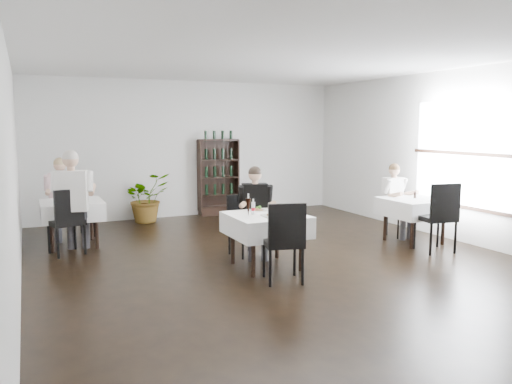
# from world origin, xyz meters

# --- Properties ---
(room_shell) EXTENTS (9.00, 9.00, 9.00)m
(room_shell) POSITION_xyz_m (0.00, 0.00, 1.50)
(room_shell) COLOR black
(room_shell) RESTS_ON ground
(window_right) EXTENTS (0.06, 2.30, 1.85)m
(window_right) POSITION_xyz_m (3.48, 0.00, 1.50)
(window_right) COLOR white
(window_right) RESTS_ON room_shell
(wine_shelf) EXTENTS (0.90, 0.28, 1.75)m
(wine_shelf) POSITION_xyz_m (0.60, 4.31, 0.85)
(wine_shelf) COLOR black
(wine_shelf) RESTS_ON ground
(main_table) EXTENTS (1.03, 1.03, 0.77)m
(main_table) POSITION_xyz_m (-0.30, 0.00, 0.62)
(main_table) COLOR black
(main_table) RESTS_ON ground
(left_table) EXTENTS (0.98, 0.98, 0.77)m
(left_table) POSITION_xyz_m (-2.70, 2.50, 0.62)
(left_table) COLOR black
(left_table) RESTS_ON ground
(right_table) EXTENTS (0.98, 0.98, 0.77)m
(right_table) POSITION_xyz_m (2.70, 0.30, 0.62)
(right_table) COLOR black
(right_table) RESTS_ON ground
(potted_tree) EXTENTS (1.13, 1.05, 1.04)m
(potted_tree) POSITION_xyz_m (-1.10, 4.10, 0.52)
(potted_tree) COLOR #24511B
(potted_tree) RESTS_ON ground
(main_chair_far) EXTENTS (0.51, 0.51, 0.94)m
(main_chair_far) POSITION_xyz_m (-0.31, 0.82, 0.54)
(main_chair_far) COLOR black
(main_chair_far) RESTS_ON ground
(main_chair_near) EXTENTS (0.59, 0.60, 1.06)m
(main_chair_near) POSITION_xyz_m (-0.41, -0.76, 0.61)
(main_chair_near) COLOR black
(main_chair_near) RESTS_ON ground
(left_chair_far) EXTENTS (0.69, 0.70, 1.14)m
(left_chair_far) POSITION_xyz_m (-2.62, 3.30, 0.65)
(left_chair_far) COLOR black
(left_chair_far) RESTS_ON ground
(left_chair_near) EXTENTS (0.59, 0.60, 1.06)m
(left_chair_near) POSITION_xyz_m (-2.81, 1.90, 0.60)
(left_chair_near) COLOR black
(left_chair_near) RESTS_ON ground
(right_chair_far) EXTENTS (0.43, 0.43, 0.86)m
(right_chair_far) POSITION_xyz_m (2.83, 0.85, 0.49)
(right_chair_far) COLOR black
(right_chair_far) RESTS_ON ground
(right_chair_near) EXTENTS (0.59, 0.60, 1.13)m
(right_chair_near) POSITION_xyz_m (2.57, -0.41, 0.64)
(right_chair_near) COLOR black
(right_chair_near) RESTS_ON ground
(diner_main) EXTENTS (0.59, 0.63, 1.40)m
(diner_main) POSITION_xyz_m (-0.19, 0.59, 0.81)
(diner_main) COLOR #414249
(diner_main) RESTS_ON ground
(diner_left_far) EXTENTS (0.55, 0.55, 1.46)m
(diner_left_far) POSITION_xyz_m (-2.81, 3.17, 0.85)
(diner_left_far) COLOR #414249
(diner_left_far) RESTS_ON ground
(diner_left_near) EXTENTS (0.68, 0.72, 1.65)m
(diner_left_near) POSITION_xyz_m (-2.71, 1.97, 0.96)
(diner_left_near) COLOR #414249
(diner_left_near) RESTS_ON ground
(diner_right_far) EXTENTS (0.54, 0.56, 1.34)m
(diner_right_far) POSITION_xyz_m (2.71, 0.79, 0.78)
(diner_right_far) COLOR #414249
(diner_right_far) RESTS_ON ground
(plate_far) EXTENTS (0.24, 0.24, 0.07)m
(plate_far) POSITION_xyz_m (-0.30, 0.30, 0.79)
(plate_far) COLOR white
(plate_far) RESTS_ON main_table
(plate_near) EXTENTS (0.29, 0.29, 0.09)m
(plate_near) POSITION_xyz_m (-0.28, -0.20, 0.79)
(plate_near) COLOR white
(plate_near) RESTS_ON main_table
(pilsner_dark) EXTENTS (0.07, 0.07, 0.32)m
(pilsner_dark) POSITION_xyz_m (-0.60, -0.05, 0.90)
(pilsner_dark) COLOR black
(pilsner_dark) RESTS_ON main_table
(pilsner_lager) EXTENTS (0.06, 0.06, 0.27)m
(pilsner_lager) POSITION_xyz_m (-0.53, 0.11, 0.88)
(pilsner_lager) COLOR #B5922E
(pilsner_lager) RESTS_ON main_table
(coke_bottle) EXTENTS (0.06, 0.06, 0.22)m
(coke_bottle) POSITION_xyz_m (-0.47, 0.08, 0.86)
(coke_bottle) COLOR silver
(coke_bottle) RESTS_ON main_table
(napkin_cutlery) EXTENTS (0.18, 0.17, 0.02)m
(napkin_cutlery) POSITION_xyz_m (0.01, -0.21, 0.78)
(napkin_cutlery) COLOR black
(napkin_cutlery) RESTS_ON main_table
(pepper_mill) EXTENTS (0.06, 0.06, 0.11)m
(pepper_mill) POSITION_xyz_m (2.75, 0.35, 0.82)
(pepper_mill) COLOR black
(pepper_mill) RESTS_ON right_table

